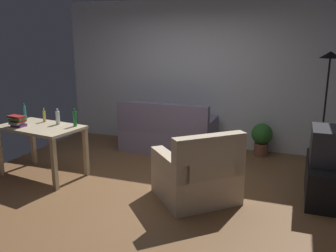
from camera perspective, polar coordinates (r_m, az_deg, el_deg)
name	(u,v)px	position (r m, az deg, el deg)	size (l,w,h in m)	color
ground_plane	(149,186)	(5.00, -3.11, -9.69)	(5.20, 4.40, 0.02)	brown
wall_rear	(195,74)	(6.69, 4.32, 8.37)	(5.20, 0.10, 2.70)	silver
couch	(168,134)	(6.40, -0.06, -1.33)	(1.65, 0.84, 0.92)	gray
tv_stand	(324,180)	(4.98, 23.87, -7.93)	(0.44, 1.10, 0.48)	black
tv	(328,145)	(4.84, 24.45, -2.85)	(0.41, 0.60, 0.44)	#2D2D33
torchiere_lamp	(328,78)	(5.89, 24.41, 7.04)	(0.32, 0.32, 1.81)	black
desk	(41,133)	(5.48, -19.81, -1.11)	(1.29, 0.87, 0.76)	#C6B28E
potted_plant	(262,137)	(6.34, 14.88, -1.75)	(0.36, 0.36, 0.57)	brown
armchair	(198,176)	(4.49, 4.82, -8.01)	(1.23, 1.23, 0.92)	beige
bottle_tall	(24,113)	(5.84, -22.14, 1.93)	(0.05, 0.05, 0.28)	teal
bottle_squat	(44,116)	(5.68, -19.33, 1.53)	(0.04, 0.04, 0.21)	#BCB24C
bottle_clear	(58,118)	(5.44, -17.35, 1.31)	(0.06, 0.06, 0.24)	silver
bottle_green	(75,118)	(5.26, -14.78, 1.18)	(0.05, 0.05, 0.26)	#1E722D
book_stack	(18,121)	(5.51, -23.10, 0.78)	(0.27, 0.20, 0.16)	#593372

